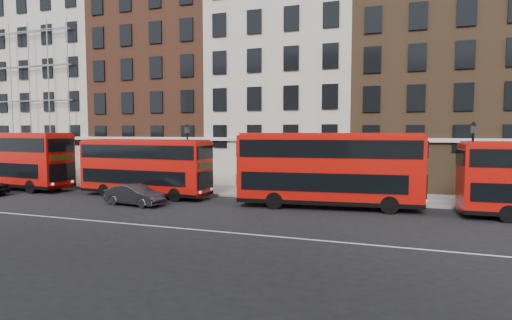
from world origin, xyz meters
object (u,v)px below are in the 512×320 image
(bus_b, at_px, (145,166))
(bus_c, at_px, (327,168))
(bus_a, at_px, (14,159))
(car_front, at_px, (135,195))

(bus_b, distance_m, bus_c, 13.50)
(bus_a, distance_m, car_front, 14.77)
(bus_a, bearing_deg, bus_c, 5.38)
(bus_b, height_order, bus_c, bus_c)
(bus_c, distance_m, car_front, 12.65)
(bus_a, relative_size, bus_b, 1.12)
(bus_b, relative_size, bus_c, 0.89)
(bus_a, xyz_separation_m, bus_b, (12.91, -0.00, -0.26))
(bus_b, bearing_deg, car_front, -63.88)
(bus_b, xyz_separation_m, car_front, (1.39, -3.19, -1.60))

